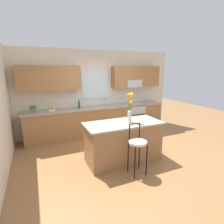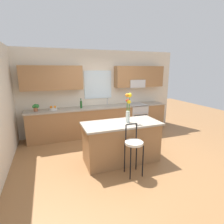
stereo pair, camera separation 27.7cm
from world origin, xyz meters
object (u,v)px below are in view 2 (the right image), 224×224
Objects in this scene: fruit_bowl_oranges at (53,109)px; bottle_olive_oil at (81,104)px; oven_range at (136,117)px; potted_plant_small at (36,107)px; flower_vase at (128,107)px; kitchen_island at (121,142)px; bar_stool_near at (134,145)px.

fruit_bowl_oranges is 0.84m from bottle_olive_oil.
bottle_olive_oil reaches higher than oven_range.
potted_plant_small is (-1.30, -0.00, 0.00)m from bottle_olive_oil.
bottle_olive_oil is (-0.70, 1.90, -0.24)m from flower_vase.
oven_range and kitchen_island have the same top height.
kitchen_island is 1.69× the size of bar_stool_near.
oven_range is 1.39× the size of flower_vase.
bottle_olive_oil is at bearing 0.07° from potted_plant_small.
flower_vase is (-1.23, -1.88, 0.83)m from oven_range.
fruit_bowl_oranges is at bearing 128.83° from flower_vase.
fruit_bowl_oranges is at bearing 179.49° from oven_range.
kitchen_island is (-1.38, -1.86, 0.00)m from oven_range.
kitchen_island is at bearing 90.00° from bar_stool_near.
bar_stool_near is 2.59m from bottle_olive_oil.
fruit_bowl_oranges reaches higher than oven_range.
kitchen_island is 2.05m from bottle_olive_oil.
potted_plant_small is at bearing -179.80° from fruit_bowl_oranges.
oven_range is 0.88× the size of bar_stool_near.
fruit_bowl_oranges is (-1.53, 1.90, -0.32)m from flower_vase.
flower_vase is 2.20× the size of bottle_olive_oil.
oven_range is 3.28m from potted_plant_small.
kitchen_island is 8.14× the size of potted_plant_small.
oven_range is 2.01m from bottle_olive_oil.
bottle_olive_oil is (-1.93, 0.02, 0.58)m from oven_range.
kitchen_island is 2.39m from fruit_bowl_oranges.
bottle_olive_oil reaches higher than bar_stool_near.
potted_plant_small is at bearing 179.59° from oven_range.
fruit_bowl_oranges is at bearing -180.00° from bottle_olive_oil.
fruit_bowl_oranges is at bearing 0.20° from potted_plant_small.
flower_vase is at bearing -69.84° from bottle_olive_oil.
fruit_bowl_oranges is (-1.38, 2.50, 0.33)m from bar_stool_near.
bar_stool_near is 3.45× the size of bottle_olive_oil.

